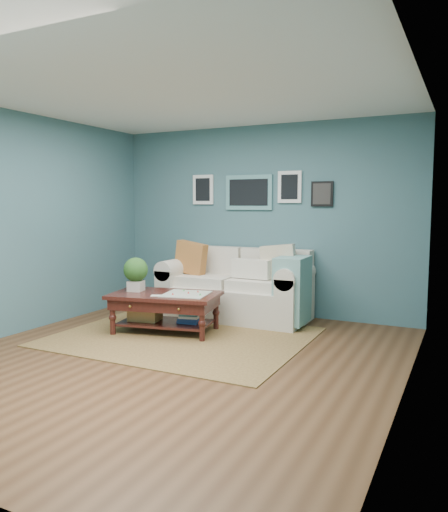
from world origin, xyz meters
The scene contains 4 objects.
room_shell centered at (0.00, 0.06, 1.36)m, with size 5.00×5.02×2.70m.
area_rug centered at (-0.34, 0.81, 0.01)m, with size 2.89×2.31×0.01m, color brown.
loveseat centered at (-0.11, 2.03, 0.44)m, with size 2.08×0.95×1.07m.
coffee_table centered at (-0.71, 0.91, 0.41)m, with size 1.43×1.01×0.92m.
Camera 1 is at (2.69, -4.19, 1.59)m, focal length 35.00 mm.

